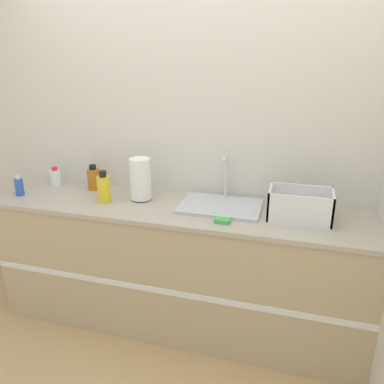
# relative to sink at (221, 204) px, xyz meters

# --- Properties ---
(ground_plane) EXTENTS (12.00, 12.00, 0.00)m
(ground_plane) POSITION_rel_sink_xyz_m (-0.27, -0.35, -0.92)
(ground_plane) COLOR tan
(wall_back) EXTENTS (4.86, 0.06, 2.60)m
(wall_back) POSITION_rel_sink_xyz_m (-0.27, 0.24, 0.38)
(wall_back) COLOR beige
(wall_back) RESTS_ON ground_plane
(counter_cabinet) EXTENTS (2.48, 0.58, 0.90)m
(counter_cabinet) POSITION_rel_sink_xyz_m (-0.27, -0.07, -0.47)
(counter_cabinet) COLOR tan
(counter_cabinet) RESTS_ON ground_plane
(sink) EXTENTS (0.52, 0.37, 0.31)m
(sink) POSITION_rel_sink_xyz_m (0.00, 0.00, 0.00)
(sink) COLOR silver
(sink) RESTS_ON counter_cabinet
(paper_towel_roll) EXTENTS (0.14, 0.14, 0.29)m
(paper_towel_roll) POSITION_rel_sink_xyz_m (-0.55, -0.02, 0.13)
(paper_towel_roll) COLOR #4C4C51
(paper_towel_roll) RESTS_ON counter_cabinet
(dish_rack) EXTENTS (0.36, 0.23, 0.19)m
(dish_rack) POSITION_rel_sink_xyz_m (0.49, -0.07, 0.05)
(dish_rack) COLOR white
(dish_rack) RESTS_ON counter_cabinet
(bottle_yellow) EXTENTS (0.09, 0.09, 0.21)m
(bottle_yellow) POSITION_rel_sink_xyz_m (-0.77, -0.12, 0.07)
(bottle_yellow) COLOR yellow
(bottle_yellow) RESTS_ON counter_cabinet
(bottle_white_spray) EXTENTS (0.08, 0.08, 0.14)m
(bottle_white_spray) POSITION_rel_sink_xyz_m (-1.29, 0.09, 0.04)
(bottle_white_spray) COLOR white
(bottle_white_spray) RESTS_ON counter_cabinet
(bottle_blue) EXTENTS (0.06, 0.06, 0.14)m
(bottle_blue) POSITION_rel_sink_xyz_m (-1.40, -0.17, 0.04)
(bottle_blue) COLOR #2D56B7
(bottle_blue) RESTS_ON counter_cabinet
(bottle_amber) EXTENTS (0.09, 0.09, 0.19)m
(bottle_amber) POSITION_rel_sink_xyz_m (-0.97, 0.09, 0.06)
(bottle_amber) COLOR #B26B19
(bottle_amber) RESTS_ON counter_cabinet
(sponge) EXTENTS (0.09, 0.06, 0.02)m
(sponge) POSITION_rel_sink_xyz_m (0.06, -0.23, -0.01)
(sponge) COLOR #4CB259
(sponge) RESTS_ON counter_cabinet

